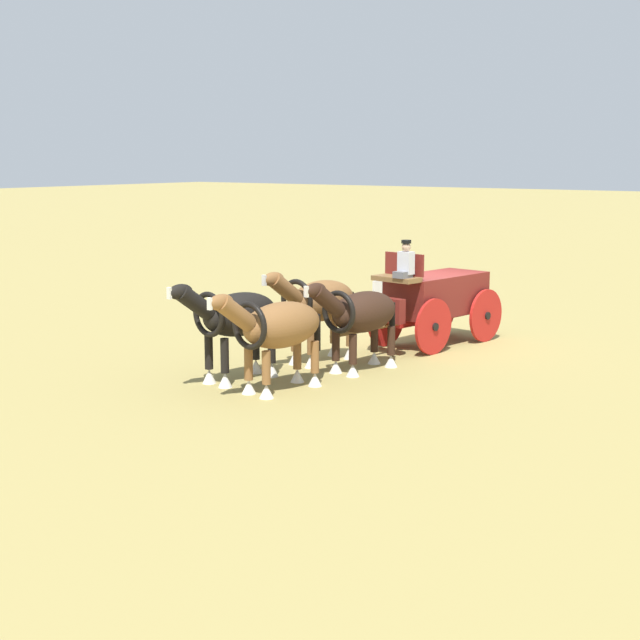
{
  "coord_description": "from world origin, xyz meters",
  "views": [
    {
      "loc": [
        21.62,
        11.75,
        4.86
      ],
      "look_at": [
        4.44,
        -0.55,
        1.2
      ],
      "focal_mm": 53.56,
      "sensor_mm": 36.0,
      "label": 1
    }
  ],
  "objects": [
    {
      "name": "show_wagon",
      "position": [
        0.14,
        -0.02,
        1.25
      ],
      "size": [
        5.92,
        2.09,
        2.84
      ],
      "color": "maroon",
      "rests_on": "ground"
    },
    {
      "name": "draft_horse_lead_off",
      "position": [
        6.21,
        -1.53,
        1.4
      ],
      "size": [
        3.0,
        1.22,
        2.28
      ],
      "color": "black",
      "rests_on": "ground"
    },
    {
      "name": "draft_horse_rear_near",
      "position": [
        3.82,
        0.12,
        1.3
      ],
      "size": [
        2.96,
        1.2,
        2.17
      ],
      "color": "#331E14",
      "rests_on": "ground"
    },
    {
      "name": "ground_plane",
      "position": [
        0.0,
        0.0,
        0.0
      ],
      "size": [
        220.0,
        220.0,
        0.0
      ],
      "primitive_type": "plane",
      "color": "#9E8C4C"
    },
    {
      "name": "sponsor_banner",
      "position": [
        -4.12,
        -3.18,
        0.55
      ],
      "size": [
        3.11,
        0.88,
        1.1
      ],
      "primitive_type": "cube",
      "rotation": [
        0.0,
        0.0,
        -0.26
      ],
      "color": "silver",
      "rests_on": "ground"
    },
    {
      "name": "draft_horse_lead_near",
      "position": [
        6.39,
        -0.24,
        1.34
      ],
      "size": [
        3.07,
        1.24,
        2.21
      ],
      "color": "brown",
      "rests_on": "ground"
    },
    {
      "name": "draft_horse_rear_off",
      "position": [
        3.63,
        -1.17,
        1.41
      ],
      "size": [
        2.97,
        1.23,
        2.29
      ],
      "color": "brown",
      "rests_on": "ground"
    }
  ]
}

